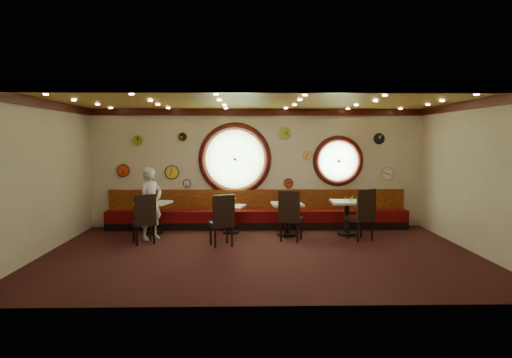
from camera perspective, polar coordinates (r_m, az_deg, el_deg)
name	(u,v)px	position (r m, az deg, el deg)	size (l,w,h in m)	color
floor	(261,254)	(9.64, 0.57, -9.34)	(9.00, 6.00, 0.00)	black
ceiling	(261,99)	(9.38, 0.59, 9.98)	(9.00, 6.00, 0.02)	#B98334
wall_back	(257,168)	(12.36, 0.14, 1.34)	(9.00, 0.02, 3.20)	beige
wall_front	(267,195)	(6.39, 1.44, -2.05)	(9.00, 0.02, 3.20)	beige
wall_left	(40,178)	(10.27, -25.40, 0.12)	(0.02, 6.00, 3.20)	beige
wall_right	(477,177)	(10.52, 25.88, 0.21)	(0.02, 6.00, 3.20)	beige
molding_back	(257,112)	(12.31, 0.14, 8.36)	(9.00, 0.10, 0.18)	#330B09
molding_front	(268,87)	(6.43, 1.45, 11.47)	(9.00, 0.10, 0.18)	#330B09
molding_left	(39,103)	(10.24, -25.46, 8.57)	(0.10, 6.00, 0.18)	#330B09
molding_right	(477,104)	(10.50, 25.95, 8.45)	(0.10, 6.00, 0.18)	#330B09
banquette_base	(257,225)	(12.27, 0.17, -5.75)	(8.00, 0.55, 0.20)	black
banquette_seat	(257,216)	(12.23, 0.17, -4.59)	(8.00, 0.55, 0.30)	#57070A
banquette_back	(257,200)	(12.39, 0.14, -2.60)	(8.00, 0.10, 0.55)	#5E0D07
porthole_left_glass	(235,159)	(12.34, -2.65, 2.50)	(1.66, 1.66, 0.02)	#89C576
porthole_left_frame	(235,159)	(12.33, -2.65, 2.49)	(1.98, 1.98, 0.18)	#330B09
porthole_left_ring	(235,159)	(12.30, -2.66, 2.49)	(1.61, 1.61, 0.03)	gold
porthole_right_glass	(338,161)	(12.59, 10.20, 2.24)	(1.10, 1.10, 0.02)	#89C576
porthole_right_frame	(338,161)	(12.58, 10.22, 2.24)	(1.38, 1.38, 0.18)	#330B09
porthole_right_ring	(338,161)	(12.55, 10.24, 2.23)	(1.09, 1.09, 0.03)	gold
wall_clock_0	(387,174)	(12.92, 16.09, 0.64)	(0.34, 0.34, 0.03)	white
wall_clock_1	(285,133)	(12.34, 3.64, 5.74)	(0.30, 0.30, 0.03)	#86B639
wall_clock_2	(172,172)	(12.49, -10.47, 0.84)	(0.36, 0.36, 0.03)	yellow
wall_clock_3	(379,139)	(12.81, 15.12, 4.88)	(0.28, 0.28, 0.03)	black
wall_clock_4	(183,137)	(12.41, -9.17, 5.22)	(0.24, 0.24, 0.03)	black
wall_clock_5	(123,170)	(12.76, -16.25, 1.03)	(0.32, 0.32, 0.03)	red
wall_clock_6	(307,155)	(12.41, 6.39, 2.95)	(0.22, 0.22, 0.03)	#FBD353
wall_clock_7	(187,183)	(12.45, -8.63, -0.53)	(0.20, 0.20, 0.03)	silver
wall_clock_8	(138,141)	(12.63, -14.58, 4.67)	(0.26, 0.26, 0.03)	#8DAF23
wall_clock_9	(288,183)	(12.40, 4.07, -0.51)	(0.24, 0.24, 0.03)	red
table_a	(154,213)	(11.85, -12.63, -4.23)	(0.90, 0.90, 0.81)	black
table_b	(231,216)	(11.63, -3.16, -4.61)	(0.79, 0.79, 0.71)	black
table_c	(287,215)	(11.33, 3.91, -4.53)	(0.79, 0.79, 0.82)	black
table_d	(347,213)	(11.62, 11.28, -4.25)	(0.80, 0.80, 0.85)	black
chair_a	(144,216)	(10.65, -13.77, -4.48)	(0.64, 0.64, 0.71)	black
chair_b	(222,217)	(10.15, -4.22, -4.75)	(0.62, 0.62, 0.73)	black
chair_c	(290,212)	(10.66, 4.30, -4.19)	(0.64, 0.64, 0.74)	black
chair_d	(363,211)	(11.03, 13.23, -3.93)	(0.68, 0.68, 0.76)	black
condiment_a_salt	(150,200)	(11.86, -13.08, -2.54)	(0.03, 0.03, 0.09)	silver
condiment_b_salt	(230,203)	(11.62, -3.26, -3.03)	(0.04, 0.04, 0.11)	silver
condiment_c_salt	(282,201)	(11.27, 3.25, -2.75)	(0.04, 0.04, 0.11)	silver
condiment_d_salt	(345,199)	(11.65, 11.09, -2.44)	(0.03, 0.03, 0.09)	silver
condiment_a_pepper	(156,200)	(11.79, -12.45, -2.56)	(0.04, 0.04, 0.10)	silver
condiment_b_pepper	(233,204)	(11.59, -2.93, -3.11)	(0.03, 0.03, 0.09)	silver
condiment_c_pepper	(287,201)	(11.20, 3.90, -2.81)	(0.04, 0.04, 0.10)	silver
condiment_d_pepper	(351,199)	(11.50, 11.73, -2.51)	(0.04, 0.04, 0.10)	silver
condiment_a_bottle	(158,199)	(11.81, -12.12, -2.43)	(0.04, 0.04, 0.14)	gold
condiment_b_bottle	(235,202)	(11.59, -2.65, -2.88)	(0.06, 0.06, 0.18)	orange
condiment_c_bottle	(291,200)	(11.36, 4.41, -2.57)	(0.05, 0.05, 0.15)	gold
condiment_d_bottle	(352,198)	(11.68, 11.96, -2.31)	(0.04, 0.04, 0.14)	gold
waiter	(151,203)	(11.15, -13.01, -2.99)	(0.63, 0.41, 1.72)	white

